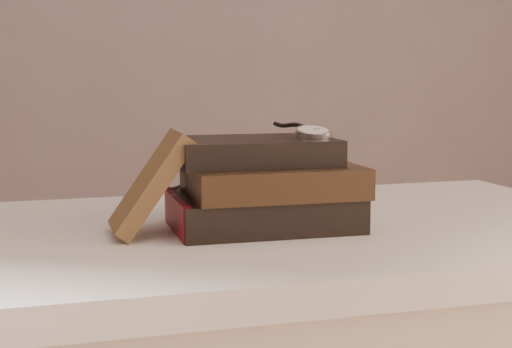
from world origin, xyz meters
name	(u,v)px	position (x,y,z in m)	size (l,w,h in m)	color
table	(287,286)	(0.00, 0.35, 0.66)	(1.00, 0.60, 0.75)	silver
book_stack	(264,186)	(-0.04, 0.33, 0.81)	(0.25, 0.18, 0.12)	black
journal	(151,184)	(-0.20, 0.32, 0.82)	(0.02, 0.09, 0.15)	#462F1A
pocket_watch	(311,132)	(0.02, 0.32, 0.88)	(0.05, 0.15, 0.02)	silver
eyeglasses	(189,172)	(-0.13, 0.42, 0.82)	(0.10, 0.12, 0.05)	silver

